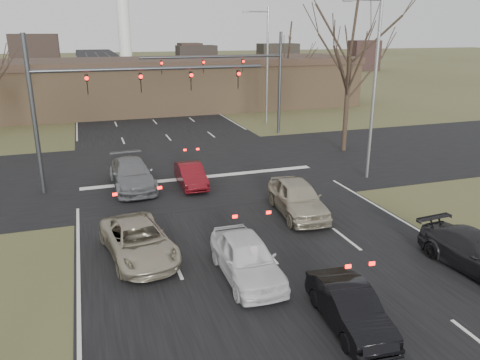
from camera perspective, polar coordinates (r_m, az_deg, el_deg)
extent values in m
plane|color=#4C4F2A|center=(15.78, 7.33, -13.28)|extent=(360.00, 360.00, 0.00)
cube|color=black|center=(72.79, -13.85, 10.92)|extent=(14.00, 300.00, 0.02)
cube|color=black|center=(28.91, -5.57, 1.46)|extent=(200.00, 14.00, 0.02)
cube|color=brown|center=(51.06, -9.44, 11.04)|extent=(42.00, 10.00, 4.60)
cube|color=#38281E|center=(50.83, -9.59, 14.01)|extent=(42.40, 10.40, 0.70)
cylinder|color=#383A3D|center=(25.52, -23.82, 7.04)|extent=(0.24, 0.24, 8.00)
cylinder|color=#383A3D|center=(25.41, -10.58, 13.21)|extent=(12.00, 0.18, 0.18)
imported|color=black|center=(25.21, -18.13, 11.01)|extent=(0.16, 0.20, 1.00)
imported|color=black|center=(25.38, -12.00, 11.53)|extent=(0.16, 0.20, 1.00)
imported|color=black|center=(25.83, -6.01, 11.92)|extent=(0.16, 0.20, 1.00)
imported|color=black|center=(26.54, -0.26, 12.16)|extent=(0.16, 0.20, 1.00)
cylinder|color=#383A3D|center=(38.41, 4.86, 11.61)|extent=(0.24, 0.24, 8.00)
cylinder|color=#383A3D|center=(36.42, -3.30, 14.77)|extent=(11.00, 0.18, 0.18)
imported|color=black|center=(37.15, 0.33, 13.78)|extent=(0.16, 0.20, 1.00)
imported|color=black|center=(36.26, -4.51, 13.63)|extent=(0.16, 0.20, 1.00)
imported|color=black|center=(35.63, -9.55, 13.37)|extent=(0.16, 0.20, 1.00)
cylinder|color=gray|center=(26.93, 16.04, 10.50)|extent=(0.18, 0.18, 10.00)
cube|color=gray|center=(25.72, 13.01, 20.60)|extent=(0.50, 0.25, 0.15)
cylinder|color=gray|center=(42.19, 3.34, 13.55)|extent=(0.18, 0.18, 10.00)
cylinder|color=gray|center=(41.75, 2.10, 19.84)|extent=(2.00, 0.12, 0.12)
cube|color=gray|center=(41.40, 0.73, 19.80)|extent=(0.50, 0.25, 0.15)
cylinder|color=black|center=(33.25, 12.85, 8.81)|extent=(0.32, 0.32, 6.33)
cylinder|color=black|center=(51.90, 5.71, 11.49)|extent=(0.32, 0.32, 4.95)
imported|color=#A59C85|center=(17.89, -12.27, -7.24)|extent=(2.81, 4.99, 1.32)
imported|color=white|center=(16.12, 0.80, -9.42)|extent=(1.79, 4.35, 1.47)
imported|color=black|center=(14.10, 13.20, -14.85)|extent=(1.62, 3.81, 1.22)
imported|color=black|center=(18.56, 26.99, -7.96)|extent=(2.19, 4.65, 1.31)
imported|color=slate|center=(25.74, -13.03, 0.72)|extent=(2.26, 5.23, 1.50)
imported|color=#590C13|center=(25.50, -6.01, 0.59)|extent=(1.38, 3.71, 1.21)
imported|color=#AFA78D|center=(21.58, 7.02, -2.15)|extent=(2.35, 4.82, 1.59)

